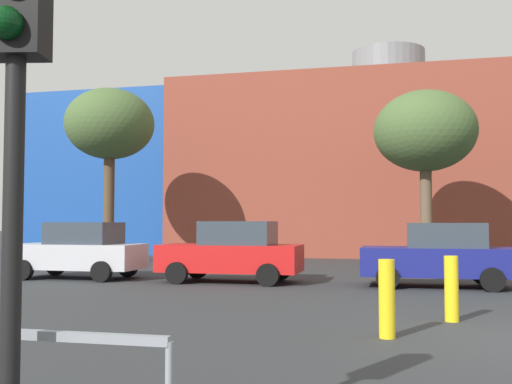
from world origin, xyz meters
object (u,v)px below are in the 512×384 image
object	(u,v)px
bollard_yellow_0	(387,299)
bollard_yellow_1	(451,289)
bare_tree_1	(110,126)
parked_car_0	(79,251)
traffic_light_near_left	(14,65)
parked_car_1	(233,252)
parked_car_2	(439,255)
bare_tree_2	(425,132)

from	to	relation	value
bollard_yellow_0	bollard_yellow_1	size ratio (longest dim) A/B	1.03
bare_tree_1	bollard_yellow_0	distance (m)	19.46
bollard_yellow_0	bare_tree_1	bearing A→B (deg)	129.73
parked_car_0	traffic_light_near_left	distance (m)	15.48
parked_car_0	parked_car_1	distance (m)	4.91
parked_car_0	parked_car_1	world-z (taller)	parked_car_1
parked_car_2	bare_tree_1	world-z (taller)	bare_tree_1
traffic_light_near_left	bollard_yellow_0	xyz separation A→B (m)	(2.09, 6.02, -2.08)
parked_car_0	bollard_yellow_0	bearing A→B (deg)	141.35
bollard_yellow_0	bollard_yellow_1	distance (m)	2.08
parked_car_1	traffic_light_near_left	bearing A→B (deg)	100.04
parked_car_1	bollard_yellow_1	distance (m)	7.99
bare_tree_1	bare_tree_2	xyz separation A→B (m)	(13.21, 0.13, -0.74)
bare_tree_1	bollard_yellow_0	xyz separation A→B (m)	(11.96, -14.39, -5.35)
bare_tree_1	bollard_yellow_1	distance (m)	18.91
parked_car_2	parked_car_0	bearing A→B (deg)	0.00
parked_car_2	bollard_yellow_0	world-z (taller)	parked_car_2
traffic_light_near_left	bollard_yellow_1	bearing A→B (deg)	146.87
parked_car_1	parked_car_2	world-z (taller)	parked_car_1
bollard_yellow_0	traffic_light_near_left	bearing A→B (deg)	-109.13
parked_car_0	bollard_yellow_1	distance (m)	11.93
parked_car_2	bare_tree_1	distance (m)	15.73
traffic_light_near_left	bollard_yellow_0	world-z (taller)	traffic_light_near_left
parked_car_1	bare_tree_2	bearing A→B (deg)	-129.33
traffic_light_near_left	bollard_yellow_1	xyz separation A→B (m)	(3.16, 7.80, -2.10)
bare_tree_1	bare_tree_2	world-z (taller)	bare_tree_1
traffic_light_near_left	parked_car_1	bearing A→B (deg)	178.97
parked_car_0	traffic_light_near_left	world-z (taller)	traffic_light_near_left
parked_car_2	bare_tree_2	size ratio (longest dim) A/B	0.58
bare_tree_1	bare_tree_2	bearing A→B (deg)	0.55
bollard_yellow_1	parked_car_2	bearing A→B (deg)	88.27
parked_car_1	bare_tree_2	world-z (taller)	bare_tree_2
parked_car_2	bollard_yellow_0	distance (m)	7.62
parked_car_1	bollard_yellow_0	distance (m)	8.75
parked_car_1	traffic_light_near_left	size ratio (longest dim) A/B	1.12
parked_car_1	bollard_yellow_1	size ratio (longest dim) A/B	3.57
parked_car_2	bollard_yellow_1	size ratio (longest dim) A/B	3.48
bare_tree_1	bollard_yellow_1	xyz separation A→B (m)	(13.03, -12.61, -5.37)
bollard_yellow_0	bollard_yellow_1	world-z (taller)	bollard_yellow_0
parked_car_0	bare_tree_2	world-z (taller)	bare_tree_2
parked_car_2	bollard_yellow_1	world-z (taller)	parked_car_2
parked_car_0	parked_car_1	xyz separation A→B (m)	(4.91, -0.00, 0.01)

